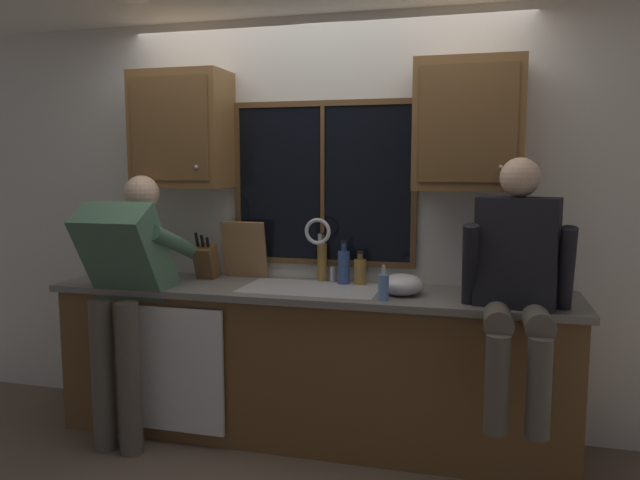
{
  "coord_description": "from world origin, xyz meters",
  "views": [
    {
      "loc": [
        0.97,
        -3.68,
        1.64
      ],
      "look_at": [
        0.07,
        -0.3,
        1.21
      ],
      "focal_mm": 34.05,
      "sensor_mm": 36.0,
      "label": 1
    }
  ],
  "objects_px": {
    "person_sitting_on_counter": "(517,274)",
    "soap_dispenser": "(383,287)",
    "bottle_green_glass": "(344,266)",
    "bottle_tall_clear": "(322,261)",
    "cutting_board": "(244,250)",
    "knife_block": "(206,262)",
    "bottle_amber_small": "(360,271)",
    "mixing_bowl": "(402,285)",
    "person_standing": "(126,282)"
  },
  "relations": [
    {
      "from": "person_standing",
      "to": "bottle_green_glass",
      "type": "relative_size",
      "value": 6.0
    },
    {
      "from": "cutting_board",
      "to": "bottle_green_glass",
      "type": "bearing_deg",
      "value": -3.02
    },
    {
      "from": "bottle_green_glass",
      "to": "bottle_tall_clear",
      "type": "xyz_separation_m",
      "value": [
        -0.15,
        0.06,
        0.02
      ]
    },
    {
      "from": "cutting_board",
      "to": "soap_dispenser",
      "type": "xyz_separation_m",
      "value": [
        0.96,
        -0.42,
        -0.11
      ]
    },
    {
      "from": "person_standing",
      "to": "cutting_board",
      "type": "relative_size",
      "value": 4.24
    },
    {
      "from": "bottle_green_glass",
      "to": "cutting_board",
      "type": "bearing_deg",
      "value": 176.98
    },
    {
      "from": "bottle_tall_clear",
      "to": "bottle_green_glass",
      "type": "bearing_deg",
      "value": -20.14
    },
    {
      "from": "mixing_bowl",
      "to": "bottle_tall_clear",
      "type": "xyz_separation_m",
      "value": [
        -0.53,
        0.27,
        0.07
      ]
    },
    {
      "from": "soap_dispenser",
      "to": "bottle_green_glass",
      "type": "bearing_deg",
      "value": 128.38
    },
    {
      "from": "knife_block",
      "to": "cutting_board",
      "type": "height_order",
      "value": "cutting_board"
    },
    {
      "from": "mixing_bowl",
      "to": "cutting_board",
      "type": "bearing_deg",
      "value": 166.61
    },
    {
      "from": "person_standing",
      "to": "cutting_board",
      "type": "distance_m",
      "value": 0.76
    },
    {
      "from": "bottle_tall_clear",
      "to": "bottle_amber_small",
      "type": "bearing_deg",
      "value": -9.72
    },
    {
      "from": "person_sitting_on_counter",
      "to": "soap_dispenser",
      "type": "distance_m",
      "value": 0.69
    },
    {
      "from": "person_sitting_on_counter",
      "to": "knife_block",
      "type": "xyz_separation_m",
      "value": [
        -1.87,
        0.4,
        -0.08
      ]
    },
    {
      "from": "person_standing",
      "to": "bottle_tall_clear",
      "type": "relative_size",
      "value": 5.15
    },
    {
      "from": "knife_block",
      "to": "person_standing",
      "type": "bearing_deg",
      "value": -123.34
    },
    {
      "from": "person_sitting_on_counter",
      "to": "soap_dispenser",
      "type": "bearing_deg",
      "value": 174.62
    },
    {
      "from": "person_sitting_on_counter",
      "to": "soap_dispenser",
      "type": "relative_size",
      "value": 6.5
    },
    {
      "from": "soap_dispenser",
      "to": "bottle_amber_small",
      "type": "bearing_deg",
      "value": 117.37
    },
    {
      "from": "cutting_board",
      "to": "bottle_green_glass",
      "type": "height_order",
      "value": "cutting_board"
    },
    {
      "from": "cutting_board",
      "to": "person_standing",
      "type": "bearing_deg",
      "value": -134.23
    },
    {
      "from": "knife_block",
      "to": "mixing_bowl",
      "type": "height_order",
      "value": "knife_block"
    },
    {
      "from": "knife_block",
      "to": "bottle_tall_clear",
      "type": "bearing_deg",
      "value": 8.19
    },
    {
      "from": "cutting_board",
      "to": "bottle_green_glass",
      "type": "distance_m",
      "value": 0.67
    },
    {
      "from": "soap_dispenser",
      "to": "bottle_green_glass",
      "type": "relative_size",
      "value": 0.74
    },
    {
      "from": "knife_block",
      "to": "bottle_amber_small",
      "type": "height_order",
      "value": "knife_block"
    },
    {
      "from": "person_sitting_on_counter",
      "to": "cutting_board",
      "type": "distance_m",
      "value": 1.71
    },
    {
      "from": "cutting_board",
      "to": "soap_dispenser",
      "type": "relative_size",
      "value": 1.92
    },
    {
      "from": "knife_block",
      "to": "mixing_bowl",
      "type": "relative_size",
      "value": 1.31
    },
    {
      "from": "person_standing",
      "to": "cutting_board",
      "type": "xyz_separation_m",
      "value": [
        0.52,
        0.54,
        0.13
      ]
    },
    {
      "from": "person_sitting_on_counter",
      "to": "bottle_tall_clear",
      "type": "bearing_deg",
      "value": 156.08
    },
    {
      "from": "knife_block",
      "to": "bottle_amber_small",
      "type": "xyz_separation_m",
      "value": [
        0.99,
        0.06,
        -0.03
      ]
    },
    {
      "from": "person_sitting_on_counter",
      "to": "cutting_board",
      "type": "xyz_separation_m",
      "value": [
        -1.64,
        0.48,
        -0.0
      ]
    },
    {
      "from": "bottle_tall_clear",
      "to": "knife_block",
      "type": "bearing_deg",
      "value": -171.81
    },
    {
      "from": "person_sitting_on_counter",
      "to": "bottle_green_glass",
      "type": "bearing_deg",
      "value": 155.52
    },
    {
      "from": "bottle_amber_small",
      "to": "mixing_bowl",
      "type": "bearing_deg",
      "value": -38.64
    },
    {
      "from": "knife_block",
      "to": "bottle_green_glass",
      "type": "relative_size",
      "value": 1.22
    },
    {
      "from": "bottle_green_glass",
      "to": "person_sitting_on_counter",
      "type": "bearing_deg",
      "value": -24.48
    },
    {
      "from": "mixing_bowl",
      "to": "bottle_amber_small",
      "type": "height_order",
      "value": "bottle_amber_small"
    },
    {
      "from": "cutting_board",
      "to": "mixing_bowl",
      "type": "height_order",
      "value": "cutting_board"
    },
    {
      "from": "knife_block",
      "to": "bottle_amber_small",
      "type": "bearing_deg",
      "value": 3.67
    },
    {
      "from": "bottle_tall_clear",
      "to": "mixing_bowl",
      "type": "bearing_deg",
      "value": -26.78
    },
    {
      "from": "cutting_board",
      "to": "person_sitting_on_counter",
      "type": "bearing_deg",
      "value": -16.34
    },
    {
      "from": "person_sitting_on_counter",
      "to": "knife_block",
      "type": "bearing_deg",
      "value": 168.02
    },
    {
      "from": "person_sitting_on_counter",
      "to": "knife_block",
      "type": "height_order",
      "value": "person_sitting_on_counter"
    },
    {
      "from": "cutting_board",
      "to": "soap_dispenser",
      "type": "distance_m",
      "value": 1.06
    },
    {
      "from": "bottle_green_glass",
      "to": "bottle_amber_small",
      "type": "height_order",
      "value": "bottle_green_glass"
    },
    {
      "from": "mixing_bowl",
      "to": "person_sitting_on_counter",
      "type": "bearing_deg",
      "value": -21.26
    },
    {
      "from": "knife_block",
      "to": "cutting_board",
      "type": "bearing_deg",
      "value": 20.72
    }
  ]
}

